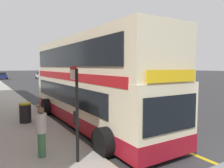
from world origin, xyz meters
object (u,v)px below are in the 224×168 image
Objects in this scene: bus_stop_sign at (76,107)px; litter_bin at (25,113)px; parked_car_navy_far at (2,76)px; double_decker_bus at (88,84)px; parked_car_white_ahead at (41,76)px; pedestrian_waiting_near_sign at (41,130)px; parked_car_teal_across at (80,84)px.

bus_stop_sign reaches higher than litter_bin.
double_decker_bus is at bearing -88.52° from parked_car_navy_far.
pedestrian_waiting_near_sign is at bearing -105.39° from parked_car_white_ahead.
parked_car_white_ahead is 46.52m from pedestrian_waiting_near_sign.
pedestrian_waiting_near_sign is (-2.62, -49.83, 0.20)m from parked_car_navy_far.
double_decker_bus is 4.85m from bus_stop_sign.
litter_bin is (-8.42, -12.80, -0.16)m from parked_car_teal_across.
parked_car_navy_far and parked_car_white_ahead have the same top height.
parked_car_white_ahead is 41.89m from litter_bin.
parked_car_navy_far reaches higher than litter_bin.
parked_car_teal_across is 32.91m from parked_car_navy_far.
bus_stop_sign is at bearing -119.27° from double_decker_bus.
double_decker_bus is 42.62m from parked_car_white_ahead.
parked_car_white_ahead is 4.20× the size of litter_bin.
double_decker_bus reaches higher than parked_car_white_ahead.
pedestrian_waiting_near_sign is at bearing -133.65° from double_decker_bus.
litter_bin is (-10.31, -40.60, -0.16)m from parked_car_white_ahead.
pedestrian_waiting_near_sign is (-3.19, -3.35, -1.07)m from double_decker_bus.
parked_car_white_ahead reaches higher than litter_bin.
bus_stop_sign reaches higher than parked_car_teal_across.
parked_car_navy_far is 45.20m from litter_bin.
double_decker_bus is 7.26× the size of pedestrian_waiting_near_sign.
litter_bin is at bearing -92.18° from parked_car_navy_far.
bus_stop_sign is 1.80× the size of pedestrian_waiting_near_sign.
parked_car_teal_across and parked_car_white_ahead have the same top height.
bus_stop_sign is 5.72m from litter_bin.
parked_car_teal_across is 15.32m from litter_bin.
double_decker_bus reaches higher than pedestrian_waiting_near_sign.
double_decker_bus is 2.75× the size of parked_car_teal_across.
double_decker_bus reaches higher than litter_bin.
bus_stop_sign is 0.68× the size of parked_car_teal_across.
parked_car_teal_across is (7.88, 18.37, -1.00)m from bus_stop_sign.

